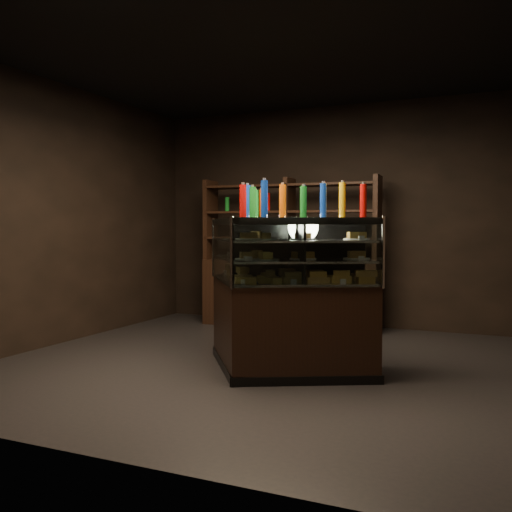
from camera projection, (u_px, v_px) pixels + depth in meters
The scene contains 7 objects.
ground at pixel (259, 363), 5.63m from camera, with size 5.00×5.00×0.00m, color black.
room_shell at pixel (259, 166), 5.53m from camera, with size 5.02×5.02×3.01m.
display_case at pixel (278, 320), 5.29m from camera, with size 1.91×1.46×1.44m.
food_display at pixel (278, 257), 5.25m from camera, with size 1.54×1.08×0.44m.
bottles_top at pixel (278, 203), 5.23m from camera, with size 1.37×0.94×0.30m.
potted_conifer at pixel (335, 310), 6.21m from camera, with size 0.36×0.36×0.77m.
back_shelving at pixel (289, 282), 7.65m from camera, with size 2.41×0.52×2.00m.
Camera 1 is at (2.22, -5.10, 1.34)m, focal length 40.00 mm.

